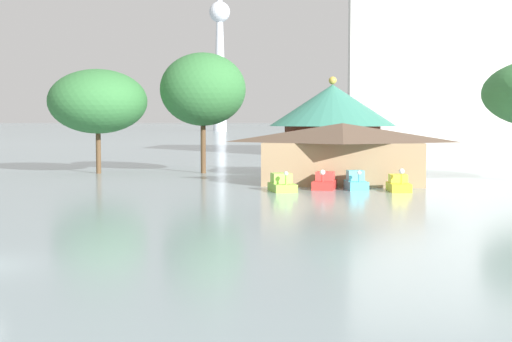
# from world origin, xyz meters

# --- Properties ---
(pedal_boat_lime) EXTENTS (2.27, 2.98, 1.47)m
(pedal_boat_lime) POSITION_xyz_m (9.04, 27.92, 0.49)
(pedal_boat_lime) COLOR #8CCC3F
(pedal_boat_lime) RESTS_ON ground
(pedal_boat_red) EXTENTS (1.82, 2.78, 1.48)m
(pedal_boat_red) POSITION_xyz_m (11.98, 29.86, 0.50)
(pedal_boat_red) COLOR red
(pedal_boat_red) RESTS_ON ground
(pedal_boat_cyan) EXTENTS (1.75, 2.68, 1.43)m
(pedal_boat_cyan) POSITION_xyz_m (14.21, 29.78, 0.53)
(pedal_boat_cyan) COLOR #4CB7CC
(pedal_boat_cyan) RESTS_ON ground
(pedal_boat_yellow) EXTENTS (1.62, 2.83, 1.66)m
(pedal_boat_yellow) POSITION_xyz_m (17.14, 28.86, 0.47)
(pedal_boat_yellow) COLOR yellow
(pedal_boat_yellow) RESTS_ON ground
(boathouse) EXTENTS (13.03, 7.85, 4.72)m
(boathouse) POSITION_xyz_m (13.28, 34.62, 2.47)
(boathouse) COLOR #9E7F5B
(boathouse) RESTS_ON ground
(green_roof_pavilion) EXTENTS (11.15, 11.15, 8.77)m
(green_roof_pavilion) POSITION_xyz_m (12.48, 42.23, 4.60)
(green_roof_pavilion) COLOR brown
(green_roof_pavilion) RESTS_ON ground
(shoreline_tree_tall_left) EXTENTS (9.12, 9.12, 9.64)m
(shoreline_tree_tall_left) POSITION_xyz_m (-9.10, 43.35, 6.66)
(shoreline_tree_tall_left) COLOR brown
(shoreline_tree_tall_left) RESTS_ON ground
(shoreline_tree_mid) EXTENTS (7.95, 7.95, 11.18)m
(shoreline_tree_mid) POSITION_xyz_m (0.50, 44.77, 7.78)
(shoreline_tree_mid) COLOR brown
(shoreline_tree_mid) RESTS_ON ground
(background_building_block) EXTENTS (27.01, 16.84, 23.58)m
(background_building_block) POSITION_xyz_m (27.79, 77.56, 11.81)
(background_building_block) COLOR silver
(background_building_block) RESTS_ON ground
(distant_broadcast_tower) EXTENTS (8.98, 8.98, 116.50)m
(distant_broadcast_tower) POSITION_xyz_m (-36.56, 296.24, 47.12)
(distant_broadcast_tower) COLOR silver
(distant_broadcast_tower) RESTS_ON ground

